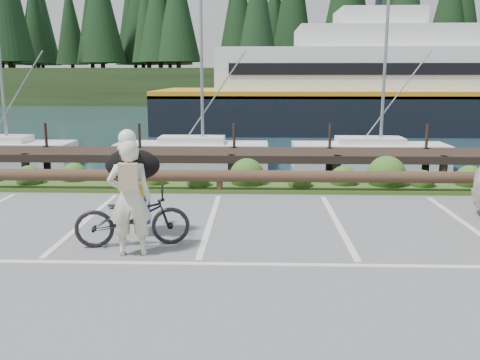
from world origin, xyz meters
name	(u,v)px	position (x,y,z in m)	size (l,w,h in m)	color
ground	(200,255)	(0.00, 0.00, 0.00)	(72.00, 72.00, 0.00)	#5F5F61
harbor_backdrop	(253,93)	(0.39, 78.47, 0.00)	(170.00, 160.00, 30.00)	#1A323E
vegetation_strip	(222,185)	(0.00, 5.30, 0.05)	(34.00, 1.60, 0.10)	#3D5B21
log_rail	(220,193)	(0.00, 4.60, 0.00)	(32.00, 0.30, 0.60)	#443021
bicycle	(133,217)	(-1.24, 0.46, 0.52)	(0.70, 2.00, 1.05)	black
cyclist	(130,198)	(-1.15, 0.00, 0.98)	(0.71, 0.47, 1.96)	beige
dog	(132,165)	(-1.35, 1.09, 1.34)	(1.02, 0.50, 0.59)	black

